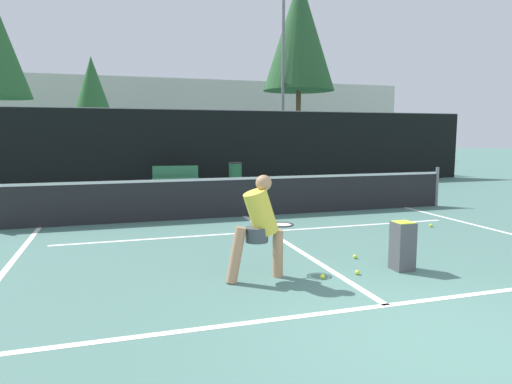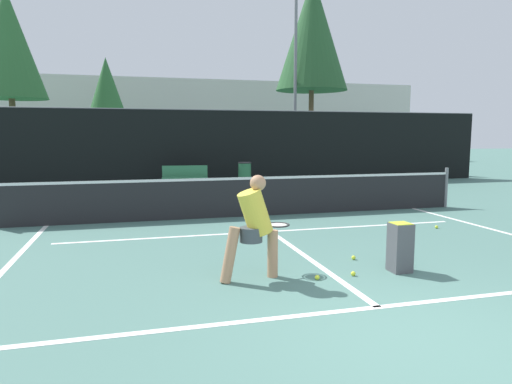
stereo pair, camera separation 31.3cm
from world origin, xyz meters
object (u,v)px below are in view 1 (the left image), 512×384
(ball_hopper, at_px, (403,245))
(parked_car, at_px, (285,162))
(player_practicing, at_px, (260,224))
(trash_bin, at_px, (235,175))
(courtside_bench, at_px, (176,177))

(ball_hopper, height_order, parked_car, parked_car)
(ball_hopper, relative_size, parked_car, 0.17)
(player_practicing, xyz_separation_m, ball_hopper, (2.11, -0.21, -0.39))
(trash_bin, xyz_separation_m, parked_car, (3.64, 4.49, 0.16))
(player_practicing, distance_m, trash_bin, 10.57)
(player_practicing, bearing_deg, trash_bin, 69.79)
(parked_car, bearing_deg, player_practicing, -112.04)
(parked_car, bearing_deg, trash_bin, -129.04)
(courtside_bench, xyz_separation_m, parked_car, (5.80, 4.40, 0.17))
(player_practicing, xyz_separation_m, parked_car, (5.99, 14.80, -0.12))
(player_practicing, relative_size, ball_hopper, 2.01)
(courtside_bench, bearing_deg, parked_car, 44.41)
(courtside_bench, distance_m, trash_bin, 2.16)
(courtside_bench, xyz_separation_m, trash_bin, (2.16, -0.09, 0.01))
(ball_hopper, xyz_separation_m, trash_bin, (0.24, 10.51, 0.11))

